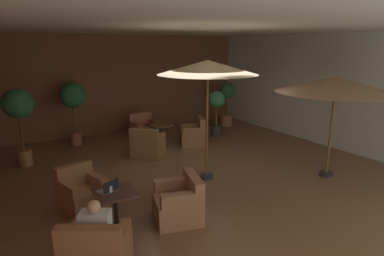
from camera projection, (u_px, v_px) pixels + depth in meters
ground_plane at (203, 173)px, 7.84m from camera, size 9.17×10.02×0.02m
wall_back_brick at (128, 84)px, 11.53m from camera, size 9.17×0.08×3.41m
wall_right_plain at (328, 91)px, 9.71m from camera, size 0.08×10.02×3.41m
ceiling_slab at (204, 26)px, 6.99m from camera, size 9.17×10.02×0.06m
cafe_table_front_left at (115, 201)px, 5.31m from camera, size 0.71×0.71×0.68m
armchair_front_left_north at (82, 193)px, 6.06m from camera, size 0.90×0.90×0.83m
armchair_front_left_east at (97, 253)px, 4.29m from camera, size 1.09×1.07×0.85m
armchair_front_left_south at (179, 203)px, 5.65m from camera, size 0.96×0.97×0.80m
cafe_table_front_right at (160, 131)px, 9.88m from camera, size 0.69×0.69×0.68m
armchair_front_right_north at (144, 129)px, 10.74m from camera, size 0.88×0.81×0.84m
armchair_front_right_east at (148, 146)px, 8.93m from camera, size 1.08×1.08×0.85m
armchair_front_right_south at (194, 135)px, 10.04m from camera, size 0.96×0.97×0.86m
patio_umbrella_tall_red at (208, 68)px, 6.91m from camera, size 2.20×2.20×2.72m
patio_umbrella_center_beige at (336, 85)px, 7.15m from camera, size 2.65×2.65×2.35m
potted_tree_left_corner at (227, 100)px, 12.32m from camera, size 0.59×0.59×1.67m
potted_tree_mid_left at (18, 110)px, 7.96m from camera, size 0.74×0.74×2.01m
potted_tree_mid_right at (72, 99)px, 9.73m from camera, size 0.78×0.78×1.95m
potted_tree_right_corner at (217, 106)px, 10.80m from camera, size 0.57×0.57×1.57m
patron_blue_shirt at (95, 226)px, 4.24m from camera, size 0.46×0.41×0.64m
iced_drink_cup at (110, 189)px, 5.24m from camera, size 0.08×0.08×0.11m
open_laptop at (109, 188)px, 5.27m from camera, size 0.37×0.32×0.20m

